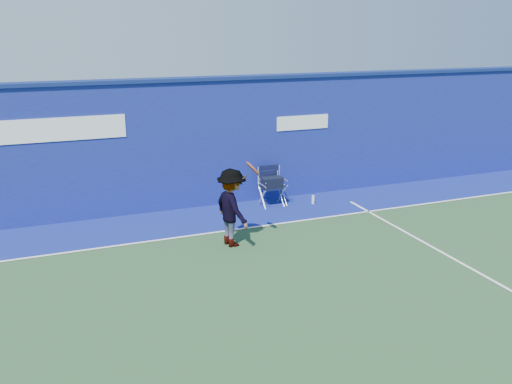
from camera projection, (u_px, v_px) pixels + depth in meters
name	position (u px, v px, depth m)	size (l,w,h in m)	color
ground	(231.00, 309.00, 8.36)	(80.00, 80.00, 0.00)	#284927
stadium_wall	(158.00, 145.00, 12.55)	(24.00, 0.50, 3.08)	navy
out_of_bounds_strip	(172.00, 223.00, 12.02)	(24.00, 1.80, 0.01)	navy
court_lines	(219.00, 291.00, 8.89)	(24.00, 12.00, 0.01)	white
directors_chair_left	(271.00, 192.00, 13.13)	(0.50, 0.46, 0.84)	silver
directors_chair_right	(272.00, 193.00, 13.24)	(0.56, 0.50, 0.94)	silver
water_bottle	(313.00, 200.00, 13.33)	(0.07, 0.07, 0.22)	silver
tennis_player	(232.00, 207.00, 10.62)	(0.91, 1.10, 1.71)	#EA4738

